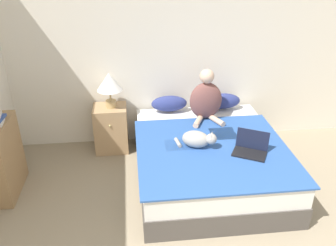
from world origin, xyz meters
name	(u,v)px	position (x,y,z in m)	size (l,w,h in m)	color
wall_back	(188,52)	(0.00, 3.64, 1.27)	(5.76, 0.05, 2.55)	silver
bed	(208,160)	(0.09, 2.56, 0.26)	(1.71, 2.01, 0.52)	#4C4742
pillow_near	(169,104)	(-0.28, 3.44, 0.63)	(0.49, 0.21, 0.22)	navy
pillow_far	(223,101)	(0.46, 3.44, 0.63)	(0.49, 0.21, 0.22)	navy
person_sitting	(206,99)	(0.16, 3.16, 0.79)	(0.42, 0.41, 0.67)	brown
cat_tabby	(198,139)	(-0.07, 2.44, 0.62)	(0.45, 0.31, 0.20)	#A8A399
laptop_open	(250,149)	(0.48, 2.26, 0.57)	(0.44, 0.40, 0.23)	black
nightstand	(111,128)	(-1.09, 3.37, 0.32)	(0.44, 0.40, 0.64)	tan
table_lamp	(109,83)	(-1.06, 3.38, 0.98)	(0.33, 0.33, 0.47)	tan
bookshelf	(4,159)	(-2.24, 2.56, 0.44)	(0.22, 0.68, 0.88)	#99754C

